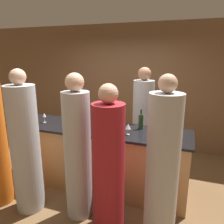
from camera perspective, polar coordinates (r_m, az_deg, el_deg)
The scene contains 14 objects.
ground_plane at distance 3.91m, azimuth -4.02°, elevation -18.17°, with size 14.00×14.00×0.00m, color brown.
back_wall at distance 5.12m, azimuth 4.13°, elevation 6.57°, with size 8.00×0.06×2.80m.
bar_counter at distance 3.66m, azimuth -4.16°, elevation -11.51°, with size 2.95×0.77×1.01m.
bartender at distance 4.02m, azimuth 7.99°, elevation -3.22°, with size 0.37×0.37×1.92m.
guest_0 at distance 3.19m, azimuth -21.68°, elevation -8.73°, with size 0.39×0.39×1.96m.
guest_1 at distance 2.88m, azimuth -8.96°, elevation -10.53°, with size 0.35×0.35×1.92m.
guest_2 at distance 2.55m, azimuth 13.00°, elevation -14.24°, with size 0.36×0.36×1.94m.
guest_3 at distance 2.67m, azimuth -0.91°, elevation -13.90°, with size 0.39×0.39×1.82m.
wine_bottle_0 at distance 3.40m, azimuth 7.54°, elevation -2.43°, with size 0.07×0.07×0.31m.
wine_bottle_1 at distance 3.79m, azimuth -22.66°, elevation -1.94°, with size 0.08×0.08×0.28m.
wine_glass_0 at distance 3.85m, azimuth -17.29°, elevation -0.84°, with size 0.06×0.06×0.17m.
wine_glass_1 at distance 3.13m, azimuth 4.22°, elevation -3.81°, with size 0.08×0.08×0.17m.
wine_glass_2 at distance 3.56m, azimuth -9.67°, elevation -1.72°, with size 0.06×0.06×0.16m.
wine_glass_3 at distance 3.26m, azimuth 0.78°, elevation -2.77°, with size 0.08×0.08×0.17m.
Camera 1 is at (1.34, -3.00, 2.12)m, focal length 35.00 mm.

